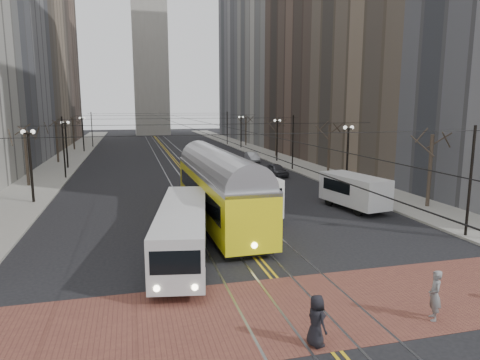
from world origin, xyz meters
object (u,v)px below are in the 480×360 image
pedestrian_a (316,321)px  pedestrian_b (435,295)px  rear_bus (239,188)px  transit_bus (183,233)px  sedan_silver (252,157)px  cargo_van (354,193)px  streetcar (219,195)px  sedan_grey (276,170)px

pedestrian_a → pedestrian_b: bearing=-95.8°
pedestrian_a → pedestrian_b: 4.87m
rear_bus → pedestrian_a: 19.26m
pedestrian_a → transit_bus: bearing=7.1°
sedan_silver → pedestrian_b: (-6.02, -44.90, 0.27)m
cargo_van → pedestrian_a: (-10.49, -16.48, -0.42)m
rear_bus → streetcar: bearing=-126.0°
streetcar → pedestrian_b: 15.82m
streetcar → rear_bus: streetcar is taller
pedestrian_a → rear_bus: bearing=-18.8°
transit_bus → sedan_silver: bearing=78.8°
rear_bus → sedan_grey: bearing=57.3°
sedan_silver → pedestrian_a: size_ratio=2.37×
pedestrian_b → sedan_grey: bearing=-164.7°
rear_bus → pedestrian_a: (-2.29, -19.11, -0.63)m
transit_bus → streetcar: size_ratio=0.68×
sedan_silver → pedestrian_b: pedestrian_b is taller
rear_bus → pedestrian_a: bearing=-100.0°
cargo_van → sedan_silver: cargo_van is taller
streetcar → pedestrian_b: (4.86, -15.03, -0.92)m
cargo_van → pedestrian_a: bearing=-132.4°
cargo_van → pedestrian_a: 19.54m
sedan_silver → sedan_grey: bearing=-91.6°
transit_bus → rear_bus: (5.46, 9.97, 0.14)m
streetcar → pedestrian_a: streetcar is taller
rear_bus → cargo_van: rear_bus is taller
streetcar → pedestrian_a: size_ratio=9.25×
rear_bus → cargo_van: size_ratio=1.98×
pedestrian_a → sedan_silver: bearing=-25.4°
pedestrian_a → pedestrian_b: pedestrian_b is taller
rear_bus → sedan_grey: (7.73, 13.63, -0.82)m
rear_bus → sedan_silver: (8.58, 26.30, -0.83)m
sedan_silver → rear_bus: bearing=-105.9°
cargo_van → pedestrian_b: 16.93m
rear_bus → sedan_grey: 15.69m
rear_bus → sedan_silver: rear_bus is taller
streetcar → sedan_silver: size_ratio=3.90×
cargo_van → sedan_silver: 28.95m
transit_bus → sedan_silver: 38.90m
streetcar → cargo_van: size_ratio=2.73×
transit_bus → pedestrian_b: (8.01, -8.62, -0.41)m
rear_bus → cargo_van: bearing=-21.0°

